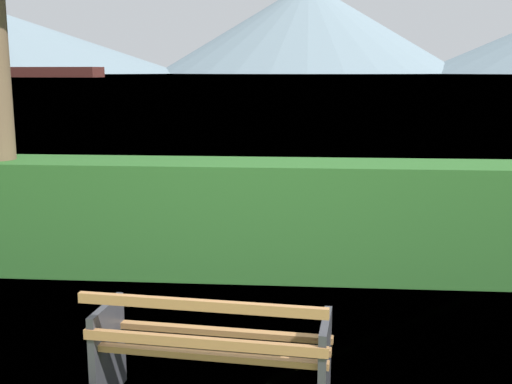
# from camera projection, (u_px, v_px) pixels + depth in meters

# --- Properties ---
(water_surface) EXTENTS (620.00, 620.00, 0.00)m
(water_surface) POSITION_uv_depth(u_px,v_px,m) (307.00, 76.00, 307.19)
(water_surface) COLOR #6B8EA3
(water_surface) RESTS_ON ground_plane
(park_bench) EXTENTS (1.62, 0.72, 0.87)m
(park_bench) POSITION_uv_depth(u_px,v_px,m) (211.00, 351.00, 4.19)
(park_bench) COLOR olive
(park_bench) RESTS_ON ground_plane
(hedge_row) EXTENTS (8.67, 0.85, 1.26)m
(hedge_row) POSITION_uv_depth(u_px,v_px,m) (251.00, 218.00, 7.05)
(hedge_row) COLOR #285B23
(hedge_row) RESTS_ON ground_plane
(cargo_ship_large) EXTENTS (60.97, 17.24, 11.24)m
(cargo_ship_large) POSITION_uv_depth(u_px,v_px,m) (10.00, 68.00, 230.38)
(cargo_ship_large) COLOR #471E19
(cargo_ship_large) RESTS_ON water_surface
(distant_hills) EXTENTS (859.31, 361.44, 82.07)m
(distant_hills) POSITION_uv_depth(u_px,v_px,m) (316.00, 33.00, 554.55)
(distant_hills) COLOR slate
(distant_hills) RESTS_ON ground_plane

